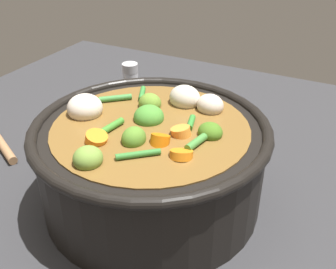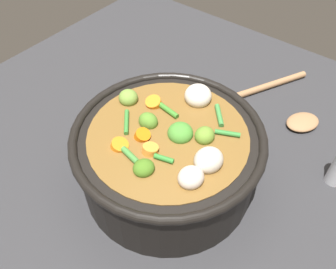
{
  "view_description": "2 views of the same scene",
  "coord_description": "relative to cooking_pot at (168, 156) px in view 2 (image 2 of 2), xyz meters",
  "views": [
    {
      "loc": [
        -0.23,
        0.39,
        0.38
      ],
      "look_at": [
        -0.02,
        -0.02,
        0.1
      ],
      "focal_mm": 43.02,
      "sensor_mm": 36.0,
      "label": 1
    },
    {
      "loc": [
        -0.29,
        -0.23,
        0.53
      ],
      "look_at": [
        0.01,
        0.01,
        0.1
      ],
      "focal_mm": 37.4,
      "sensor_mm": 36.0,
      "label": 2
    }
  ],
  "objects": [
    {
      "name": "ground_plane",
      "position": [
        -0.0,
        0.0,
        -0.07
      ],
      "size": [
        1.1,
        1.1,
        0.0
      ],
      "primitive_type": "plane",
      "color": "#2D2D30"
    },
    {
      "name": "cooking_pot",
      "position": [
        0.0,
        0.0,
        0.0
      ],
      "size": [
        0.31,
        0.31,
        0.15
      ],
      "color": "black",
      "rests_on": "ground_plane"
    },
    {
      "name": "wooden_spoon",
      "position": [
        0.31,
        -0.09,
        -0.06
      ],
      "size": [
        0.2,
        0.21,
        0.02
      ],
      "color": "#9D714A",
      "rests_on": "ground_plane"
    }
  ]
}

